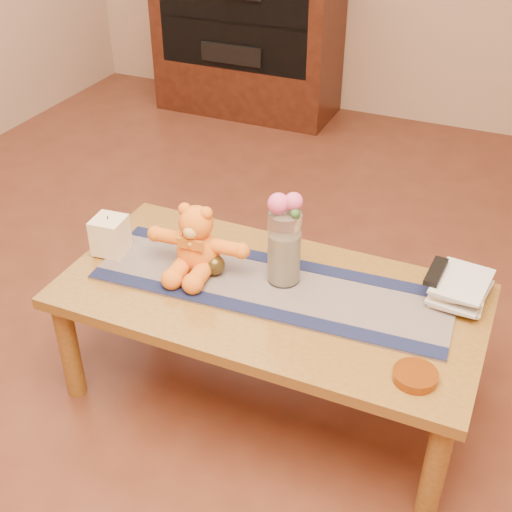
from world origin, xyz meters
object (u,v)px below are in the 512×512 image
at_px(glass_vase, 284,247).
at_px(amber_dish, 415,376).
at_px(pillar_candle, 110,235).
at_px(book_bottom, 433,288).
at_px(teddy_bear, 198,239).
at_px(bronze_ball, 215,265).
at_px(tv_remote, 436,272).

height_order(glass_vase, amber_dish, glass_vase).
bearing_deg(amber_dish, pillar_candle, 169.88).
bearing_deg(amber_dish, book_bottom, 94.77).
relative_size(teddy_bear, bronze_ball, 4.82).
distance_m(teddy_bear, pillar_candle, 0.34).
bearing_deg(bronze_ball, teddy_bear, 169.58).
height_order(pillar_candle, bronze_ball, pillar_candle).
height_order(teddy_bear, amber_dish, teddy_bear).
xyz_separation_m(bronze_ball, book_bottom, (0.70, 0.21, -0.03)).
bearing_deg(book_bottom, pillar_candle, -168.11).
relative_size(teddy_bear, pillar_candle, 2.62).
bearing_deg(amber_dish, bronze_ball, 163.09).
bearing_deg(pillar_candle, amber_dish, -10.12).
height_order(book_bottom, tv_remote, tv_remote).
distance_m(teddy_bear, tv_remote, 0.80).
xyz_separation_m(book_bottom, amber_dish, (0.04, -0.44, 0.00)).
height_order(bronze_ball, book_bottom, bronze_ball).
distance_m(glass_vase, tv_remote, 0.50).
height_order(tv_remote, amber_dish, tv_remote).
height_order(teddy_bear, pillar_candle, teddy_bear).
height_order(pillar_candle, tv_remote, pillar_candle).
xyz_separation_m(bronze_ball, amber_dish, (0.74, -0.23, -0.03)).
distance_m(bronze_ball, amber_dish, 0.77).
bearing_deg(book_bottom, tv_remote, -93.00).
relative_size(pillar_candle, bronze_ball, 1.84).
xyz_separation_m(pillar_candle, amber_dish, (1.14, -0.20, -0.06)).
bearing_deg(bronze_ball, tv_remote, 16.09).
xyz_separation_m(glass_vase, bronze_ball, (-0.23, -0.06, -0.09)).
distance_m(tv_remote, amber_dish, 0.44).
relative_size(book_bottom, tv_remote, 1.39).
relative_size(pillar_candle, glass_vase, 0.51).
bearing_deg(bronze_ball, glass_vase, 15.33).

